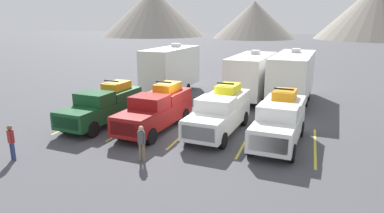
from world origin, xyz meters
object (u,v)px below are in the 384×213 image
Objects in this scene: camper_trailer_b at (251,74)px; pickup_truck_b at (157,109)px; pickup_truck_a at (104,105)px; person_b at (142,141)px; camper_trailer_a at (171,68)px; person_a at (11,140)px; camper_trailer_c at (293,75)px; pickup_truck_d at (279,121)px; pickup_truck_c at (220,111)px.

pickup_truck_b is at bearing -112.87° from camper_trailer_b.
camper_trailer_b is at bearing 51.70° from pickup_truck_a.
person_b is (-2.49, -13.22, -0.98)m from camper_trailer_b.
camper_trailer_a is 4.85× the size of person_a.
camper_trailer_c is at bearing -0.04° from camper_trailer_b.
pickup_truck_a is 13.54m from camper_trailer_c.
pickup_truck_d is at bearing -90.51° from camper_trailer_c.
pickup_truck_c is 3.27m from pickup_truck_d.
camper_trailer_b is at bearing 67.13° from pickup_truck_b.
pickup_truck_a is at bearing 137.54° from person_b.
pickup_truck_d is 3.32× the size of person_b.
pickup_truck_a is 0.65× the size of camper_trailer_c.
person_a is (-7.62, -6.64, -0.24)m from pickup_truck_c.
camper_trailer_a is at bearing 86.53° from pickup_truck_a.
person_a is 0.99× the size of person_b.
camper_trailer_a is at bearing 136.17° from pickup_truck_d.
person_b is at bearing 17.41° from person_a.
person_a is (-4.16, -6.03, -0.24)m from pickup_truck_b.
pickup_truck_d is at bearing 37.84° from person_b.
camper_trailer_c is (3.26, 8.28, 0.86)m from pickup_truck_c.
camper_trailer_b is 13.48m from person_b.
pickup_truck_b is 11.18m from camper_trailer_c.
camper_trailer_c is at bearing 53.87° from person_a.
pickup_truck_a reaches higher than person_a.
pickup_truck_c is 5.41m from person_b.
person_b is (4.61, -4.22, -0.19)m from pickup_truck_a.
pickup_truck_c is at bearing 41.06° from person_a.
person_a is at bearing -95.17° from camper_trailer_a.
pickup_truck_d reaches higher than person_b.
pickup_truck_c is 8.94m from camper_trailer_c.
pickup_truck_a is 10.00m from pickup_truck_d.
camper_trailer_c is 5.61× the size of person_b.
pickup_truck_c is 0.77× the size of camper_trailer_a.
pickup_truck_a is 6.85m from pickup_truck_c.
person_b is (1.26, -4.33, -0.23)m from pickup_truck_b.
pickup_truck_d reaches higher than pickup_truck_a.
pickup_truck_d is 13.13m from camper_trailer_a.
person_b is at bearing -112.47° from camper_trailer_c.
camper_trailer_a reaches higher than person_b.
pickup_truck_d is 0.59× the size of camper_trailer_c.
camper_trailer_b is at bearing 107.78° from pickup_truck_d.
person_b is at bearing -72.95° from camper_trailer_a.
pickup_truck_c reaches higher than pickup_truck_b.
camper_trailer_c is (0.08, 9.03, 0.83)m from pickup_truck_d.
camper_trailer_b is 5.02× the size of person_a.
pickup_truck_a is 3.63× the size of person_b.
pickup_truck_b is 3.52m from pickup_truck_c.
pickup_truck_c is at bearing -91.98° from camper_trailer_b.
pickup_truck_c is (3.46, 0.61, 0.00)m from pickup_truck_b.
camper_trailer_a is (0.55, 9.03, 0.98)m from pickup_truck_a.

